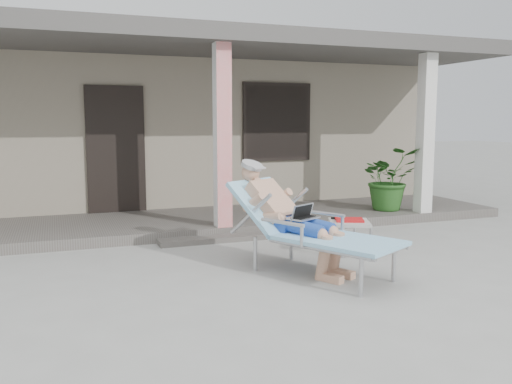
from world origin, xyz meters
name	(u,v)px	position (x,y,z in m)	size (l,w,h in m)	color
ground	(281,275)	(0.00, 0.00, 0.00)	(60.00, 60.00, 0.00)	#9E9E99
house	(164,121)	(0.00, 6.50, 1.67)	(10.40, 5.40, 3.30)	gray
porch_deck	(208,221)	(0.00, 3.00, 0.07)	(10.00, 2.00, 0.15)	#605B56
porch_overhang	(207,48)	(0.00, 2.95, 2.79)	(10.00, 2.30, 2.85)	silver
porch_step	(229,238)	(0.00, 1.85, 0.04)	(2.00, 0.30, 0.07)	#605B56
lounger	(300,200)	(0.26, 0.10, 0.81)	(1.59, 2.08, 1.32)	#B7B7BC
side_table	(349,224)	(1.21, 0.63, 0.37)	(0.65, 0.65, 0.44)	#B1B2AD
potted_palm	(389,178)	(3.10, 2.56, 0.69)	(0.98, 0.85, 1.08)	#26591E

